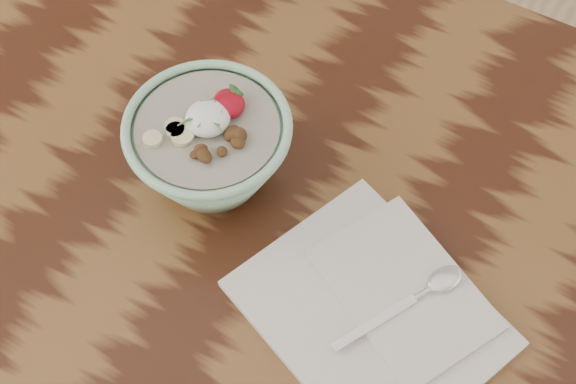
# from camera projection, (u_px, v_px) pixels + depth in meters

# --- Properties ---
(table) EXTENTS (1.60, 0.90, 0.75)m
(table) POSITION_uv_depth(u_px,v_px,m) (275.00, 228.00, 1.08)
(table) COLOR #37190D
(table) RESTS_ON ground
(breakfast_bowl) EXTENTS (0.20, 0.20, 0.13)m
(breakfast_bowl) POSITION_uv_depth(u_px,v_px,m) (210.00, 147.00, 0.95)
(breakfast_bowl) COLOR #9BD0A8
(breakfast_bowl) RESTS_ON table
(napkin) EXTENTS (0.34, 0.31, 0.02)m
(napkin) POSITION_uv_depth(u_px,v_px,m) (377.00, 308.00, 0.91)
(napkin) COLOR silver
(napkin) RESTS_ON table
(spoon) EXTENTS (0.10, 0.17, 0.01)m
(spoon) POSITION_uv_depth(u_px,v_px,m) (428.00, 290.00, 0.91)
(spoon) COLOR silver
(spoon) RESTS_ON napkin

